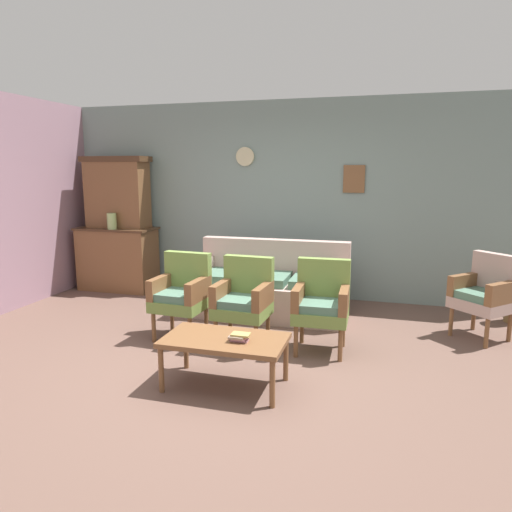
# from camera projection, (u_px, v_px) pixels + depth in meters

# --- Properties ---
(ground_plane) EXTENTS (7.68, 7.68, 0.00)m
(ground_plane) POSITION_uv_depth(u_px,v_px,m) (226.00, 368.00, 4.21)
(ground_plane) COLOR brown
(wall_back_with_decor) EXTENTS (6.40, 0.09, 2.70)m
(wall_back_with_decor) POSITION_uv_depth(u_px,v_px,m) (288.00, 200.00, 6.44)
(wall_back_with_decor) COLOR gray
(wall_back_with_decor) RESTS_ON ground
(side_cabinet) EXTENTS (1.16, 0.55, 0.93)m
(side_cabinet) POSITION_uv_depth(u_px,v_px,m) (118.00, 258.00, 6.91)
(side_cabinet) COLOR brown
(side_cabinet) RESTS_ON ground
(cabinet_upper_hutch) EXTENTS (0.99, 0.38, 1.03)m
(cabinet_upper_hutch) POSITION_uv_depth(u_px,v_px,m) (117.00, 192.00, 6.81)
(cabinet_upper_hutch) COLOR brown
(cabinet_upper_hutch) RESTS_ON side_cabinet
(vase_on_cabinet) EXTENTS (0.13, 0.13, 0.23)m
(vase_on_cabinet) POSITION_uv_depth(u_px,v_px,m) (112.00, 221.00, 6.63)
(vase_on_cabinet) COLOR #9EB870
(vase_on_cabinet) RESTS_ON side_cabinet
(floral_couch) EXTENTS (1.91, 0.81, 0.90)m
(floral_couch) POSITION_uv_depth(u_px,v_px,m) (270.00, 288.00, 5.73)
(floral_couch) COLOR tan
(floral_couch) RESTS_ON ground
(armchair_near_cabinet) EXTENTS (0.55, 0.52, 0.90)m
(armchair_near_cabinet) POSITION_uv_depth(u_px,v_px,m) (182.00, 292.00, 4.91)
(armchair_near_cabinet) COLOR olive
(armchair_near_cabinet) RESTS_ON ground
(armchair_row_middle) EXTENTS (0.55, 0.52, 0.90)m
(armchair_row_middle) POSITION_uv_depth(u_px,v_px,m) (244.00, 298.00, 4.67)
(armchair_row_middle) COLOR olive
(armchair_row_middle) RESTS_ON ground
(armchair_near_couch_end) EXTENTS (0.53, 0.50, 0.90)m
(armchair_near_couch_end) POSITION_uv_depth(u_px,v_px,m) (322.00, 301.00, 4.54)
(armchair_near_couch_end) COLOR olive
(armchair_near_couch_end) RESTS_ON ground
(wingback_chair_by_fireplace) EXTENTS (0.71, 0.71, 0.90)m
(wingback_chair_by_fireplace) POSITION_uv_depth(u_px,v_px,m) (486.00, 292.00, 4.88)
(wingback_chair_by_fireplace) COLOR tan
(wingback_chair_by_fireplace) RESTS_ON ground
(coffee_table) EXTENTS (1.00, 0.56, 0.42)m
(coffee_table) POSITION_uv_depth(u_px,v_px,m) (225.00, 343.00, 3.79)
(coffee_table) COLOR brown
(coffee_table) RESTS_ON ground
(book_stack_on_table) EXTENTS (0.16, 0.12, 0.06)m
(book_stack_on_table) POSITION_uv_depth(u_px,v_px,m) (239.00, 337.00, 3.70)
(book_stack_on_table) COLOR #AA707D
(book_stack_on_table) RESTS_ON coffee_table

